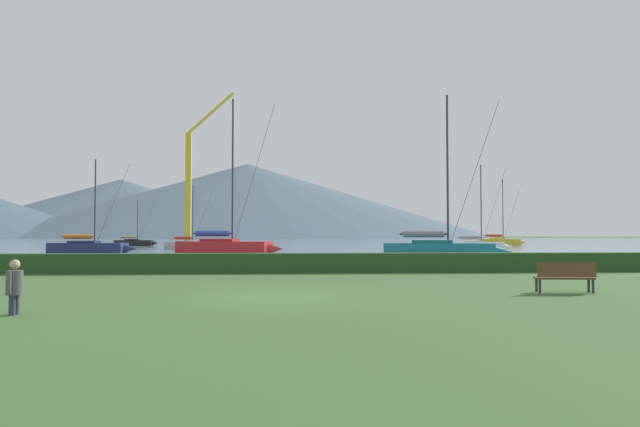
# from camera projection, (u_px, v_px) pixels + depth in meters

# --- Properties ---
(ground_plane) EXTENTS (1000.00, 1000.00, 0.00)m
(ground_plane) POSITION_uv_depth(u_px,v_px,m) (278.00, 298.00, 16.70)
(ground_plane) COLOR #3D602D
(harbor_water) EXTENTS (320.00, 246.00, 0.00)m
(harbor_water) POSITION_uv_depth(u_px,v_px,m) (282.00, 241.00, 153.32)
(harbor_water) COLOR slate
(harbor_water) RESTS_ON ground_plane
(hedge_line) EXTENTS (80.00, 1.20, 0.92)m
(hedge_line) POSITION_uv_depth(u_px,v_px,m) (280.00, 263.00, 27.68)
(hedge_line) COLOR #284C23
(hedge_line) RESTS_ON ground_plane
(sailboat_slip_0) EXTENTS (6.94, 3.29, 9.84)m
(sailboat_slip_0) POSITION_uv_depth(u_px,v_px,m) (478.00, 245.00, 66.57)
(sailboat_slip_0) COLOR white
(sailboat_slip_0) RESTS_ON harbor_water
(sailboat_slip_3) EXTENTS (6.62, 3.50, 7.84)m
(sailboat_slip_3) POSITION_uv_depth(u_px,v_px,m) (190.00, 245.00, 71.27)
(sailboat_slip_3) COLOR #9E9EA3
(sailboat_slip_3) RESTS_ON harbor_water
(sailboat_slip_4) EXTENTS (7.79, 2.73, 8.67)m
(sailboat_slip_4) POSITION_uv_depth(u_px,v_px,m) (89.00, 247.00, 52.75)
(sailboat_slip_4) COLOR navy
(sailboat_slip_4) RESTS_ON harbor_water
(sailboat_slip_5) EXTENTS (9.20, 4.65, 13.36)m
(sailboat_slip_5) POSITION_uv_depth(u_px,v_px,m) (226.00, 247.00, 49.19)
(sailboat_slip_5) COLOR red
(sailboat_slip_5) RESTS_ON harbor_water
(sailboat_slip_6) EXTENTS (8.93, 4.60, 11.79)m
(sailboat_slip_6) POSITION_uv_depth(u_px,v_px,m) (440.00, 250.00, 41.27)
(sailboat_slip_6) COLOR #19707A
(sailboat_slip_6) RESTS_ON harbor_water
(sailboat_slip_7) EXTENTS (6.66, 1.99, 7.23)m
(sailboat_slip_7) POSITION_uv_depth(u_px,v_px,m) (135.00, 242.00, 92.11)
(sailboat_slip_7) COLOR black
(sailboat_slip_7) RESTS_ON harbor_water
(sailboat_slip_9) EXTENTS (7.83, 3.74, 11.13)m
(sailboat_slip_9) POSITION_uv_depth(u_px,v_px,m) (500.00, 241.00, 98.15)
(sailboat_slip_9) COLOR gold
(sailboat_slip_9) RESTS_ON harbor_water
(park_bench_near_path) EXTENTS (1.82, 0.67, 0.95)m
(park_bench_near_path) POSITION_uv_depth(u_px,v_px,m) (565.00, 276.00, 18.08)
(park_bench_near_path) COLOR brown
(park_bench_near_path) RESTS_ON ground_plane
(person_seated_viewer) EXTENTS (0.36, 0.57, 1.25)m
(person_seated_viewer) POSITION_uv_depth(u_px,v_px,m) (14.00, 284.00, 13.14)
(person_seated_viewer) COLOR #2D3347
(person_seated_viewer) RESTS_ON ground_plane
(dock_crane) EXTENTS (7.40, 2.00, 22.24)m
(dock_crane) POSITION_uv_depth(u_px,v_px,m) (190.00, 194.00, 82.53)
(dock_crane) COLOR #333338
(dock_crane) RESTS_ON ground_plane
(distant_hill_west_ridge) EXTENTS (302.09, 302.09, 46.94)m
(distant_hill_west_ridge) POSITION_uv_depth(u_px,v_px,m) (248.00, 201.00, 371.41)
(distant_hill_west_ridge) COLOR #4C6070
(distant_hill_west_ridge) RESTS_ON ground_plane
(distant_hill_central_peak) EXTENTS (241.92, 241.92, 39.59)m
(distant_hill_central_peak) POSITION_uv_depth(u_px,v_px,m) (121.00, 208.00, 396.86)
(distant_hill_central_peak) COLOR #4C6070
(distant_hill_central_peak) RESTS_ON ground_plane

